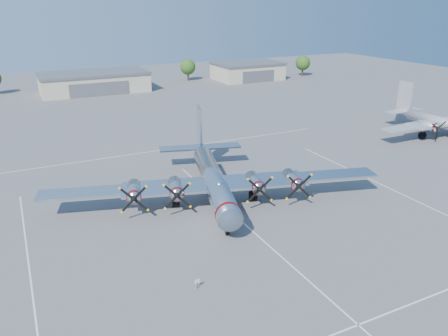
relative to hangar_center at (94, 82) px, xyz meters
name	(u,v)px	position (x,y,z in m)	size (l,w,h in m)	color
ground	(228,210)	(0.00, -81.96, -2.71)	(260.00, 260.00, 0.00)	#535355
parking_lines	(235,216)	(0.00, -83.71, -2.71)	(60.00, 50.08, 0.01)	silver
hangar_center	(94,82)	(0.00, 0.00, 0.00)	(28.60, 14.60, 5.40)	#B4A88F
hangar_east	(247,71)	(48.00, 0.00, 0.00)	(20.60, 14.60, 5.40)	#B4A88F
tree_east	(188,67)	(30.00, 6.04, 1.51)	(4.80, 4.80, 6.64)	#382619
tree_far_east	(303,63)	(68.00, -1.96, 1.51)	(4.80, 4.80, 6.64)	#382619
main_bomber_b29	(213,198)	(-0.23, -78.03, -2.71)	(40.47, 27.68, 8.95)	silver
twin_engine_east	(433,134)	(48.67, -70.34, -2.71)	(27.06, 19.45, 8.58)	#A3A3A8
info_placard	(197,282)	(-9.24, -94.39, -2.07)	(0.48, 0.13, 0.92)	black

